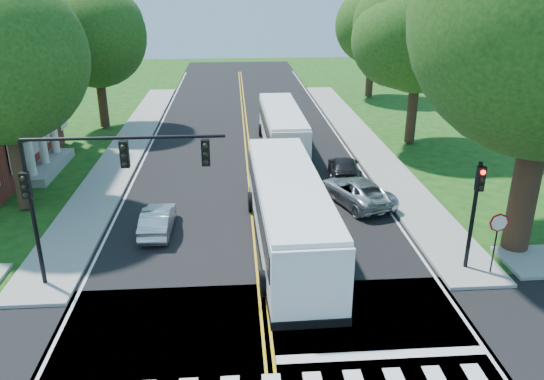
{
  "coord_description": "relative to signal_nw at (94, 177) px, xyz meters",
  "views": [
    {
      "loc": [
        -0.88,
        -11.48,
        10.79
      ],
      "look_at": [
        0.67,
        9.7,
        2.4
      ],
      "focal_mm": 35.0,
      "sensor_mm": 36.0,
      "label": 1
    }
  ],
  "objects": [
    {
      "name": "road",
      "position": [
        5.86,
        11.57,
        -4.37
      ],
      "size": [
        14.0,
        96.0,
        0.01
      ],
      "primitive_type": "cube",
      "color": "black",
      "rests_on": "ground"
    },
    {
      "name": "center_line",
      "position": [
        5.86,
        15.57,
        -4.36
      ],
      "size": [
        0.36,
        70.0,
        0.01
      ],
      "primitive_type": "cube",
      "color": "gold",
      "rests_on": "road"
    },
    {
      "name": "edge_line_w",
      "position": [
        -0.94,
        15.57,
        -4.36
      ],
      "size": [
        0.12,
        70.0,
        0.01
      ],
      "primitive_type": "cube",
      "color": "silver",
      "rests_on": "road"
    },
    {
      "name": "edge_line_e",
      "position": [
        12.66,
        15.57,
        -4.36
      ],
      "size": [
        0.12,
        70.0,
        0.01
      ],
      "primitive_type": "cube",
      "color": "silver",
      "rests_on": "road"
    },
    {
      "name": "stop_bar",
      "position": [
        9.36,
        -4.83,
        -4.36
      ],
      "size": [
        6.6,
        0.4,
        0.01
      ],
      "primitive_type": "cube",
      "color": "silver",
      "rests_on": "road"
    },
    {
      "name": "sidewalk_nw",
      "position": [
        -2.44,
        18.57,
        -4.3
      ],
      "size": [
        2.6,
        40.0,
        0.15
      ],
      "primitive_type": "cube",
      "color": "gray",
      "rests_on": "ground"
    },
    {
      "name": "sidewalk_ne",
      "position": [
        14.16,
        18.57,
        -4.3
      ],
      "size": [
        2.6,
        40.0,
        0.15
      ],
      "primitive_type": "cube",
      "color": "gray",
      "rests_on": "ground"
    },
    {
      "name": "tree_west_far",
      "position": [
        -5.14,
        23.57,
        2.62
      ],
      "size": [
        7.6,
        7.6,
        10.67
      ],
      "color": "black",
      "rests_on": "ground"
    },
    {
      "name": "tree_east_mid",
      "position": [
        17.36,
        17.57,
        3.48
      ],
      "size": [
        8.4,
        8.4,
        11.93
      ],
      "color": "black",
      "rests_on": "ground"
    },
    {
      "name": "tree_east_far",
      "position": [
        18.36,
        33.57,
        2.48
      ],
      "size": [
        7.2,
        7.2,
        10.34
      ],
      "color": "black",
      "rests_on": "ground"
    },
    {
      "name": "signal_nw",
      "position": [
        0.0,
        0.0,
        0.0
      ],
      "size": [
        7.15,
        0.46,
        5.66
      ],
      "color": "black",
      "rests_on": "ground"
    },
    {
      "name": "signal_ne",
      "position": [
        14.06,
        0.01,
        -1.41
      ],
      "size": [
        0.3,
        0.46,
        4.4
      ],
      "color": "black",
      "rests_on": "ground"
    },
    {
      "name": "stop_sign",
      "position": [
        14.86,
        -0.45,
        -2.35
      ],
      "size": [
        0.76,
        0.08,
        2.53
      ],
      "color": "black",
      "rests_on": "ground"
    },
    {
      "name": "bus_lead",
      "position": [
        7.18,
        2.56,
        -2.68
      ],
      "size": [
        3.22,
        12.41,
        3.19
      ],
      "rotation": [
        0.0,
        0.0,
        3.17
      ],
      "color": "white",
      "rests_on": "road"
    },
    {
      "name": "bus_follow",
      "position": [
        8.2,
        16.81,
        -2.86
      ],
      "size": [
        2.79,
        11.1,
        2.86
      ],
      "rotation": [
        0.0,
        0.0,
        3.15
      ],
      "color": "white",
      "rests_on": "road"
    },
    {
      "name": "hatchback",
      "position": [
        1.37,
        4.43,
        -3.76
      ],
      "size": [
        1.35,
        3.73,
        1.22
      ],
      "primitive_type": "imported",
      "rotation": [
        0.0,
        0.0,
        3.13
      ],
      "color": "silver",
      "rests_on": "road"
    },
    {
      "name": "suv",
      "position": [
        11.18,
        7.19,
        -3.69
      ],
      "size": [
        3.73,
        5.33,
        1.35
      ],
      "primitive_type": "imported",
      "rotation": [
        0.0,
        0.0,
        3.48
      ],
      "color": "#B5B8BC",
      "rests_on": "road"
    },
    {
      "name": "dark_sedan",
      "position": [
        11.3,
        10.87,
        -3.74
      ],
      "size": [
        2.34,
        4.54,
        1.26
      ],
      "primitive_type": "imported",
      "rotation": [
        0.0,
        0.0,
        3.0
      ],
      "color": "black",
      "rests_on": "road"
    }
  ]
}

